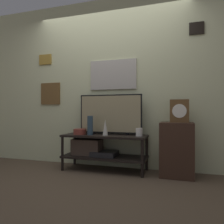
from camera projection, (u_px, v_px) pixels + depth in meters
ground_plane at (98, 175)px, 3.01m from camera, size 12.00×12.00×0.00m
wall_back at (110, 82)px, 3.53m from camera, size 6.40×0.08×2.70m
media_console at (98, 148)px, 3.29m from camera, size 1.26×0.46×0.53m
television at (110, 114)px, 3.34m from camera, size 0.98×0.05×0.61m
vase_wide_bowl at (80, 132)px, 3.32m from camera, size 0.19×0.19×0.08m
vase_tall_ceramic at (90, 125)px, 3.24m from camera, size 0.08×0.08×0.28m
vase_slim_bronze at (105, 127)px, 3.20m from camera, size 0.08×0.08×0.24m
candle_jar at (139, 132)px, 3.09m from camera, size 0.10×0.10×0.12m
side_table at (177, 149)px, 2.98m from camera, size 0.44×0.41×0.73m
mantel_clock at (179, 111)px, 2.99m from camera, size 0.25×0.11×0.31m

